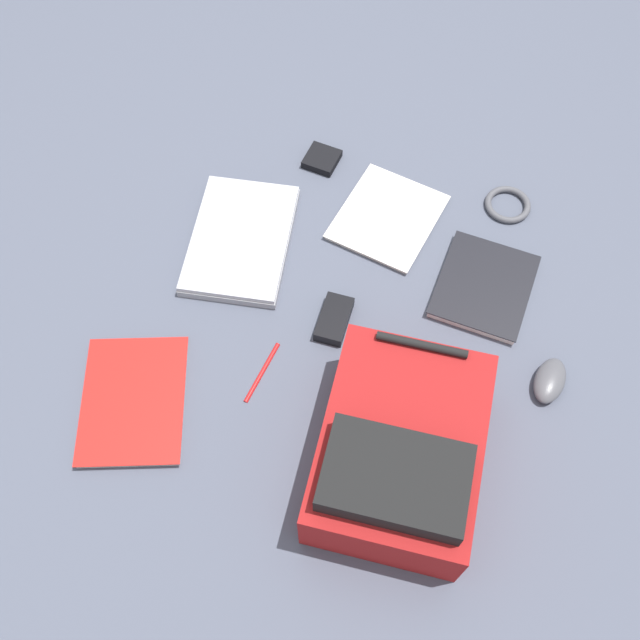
# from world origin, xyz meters

# --- Properties ---
(ground_plane) EXTENTS (3.34, 3.34, 0.00)m
(ground_plane) POSITION_xyz_m (0.00, 0.00, 0.00)
(ground_plane) COLOR #4C5160
(backpack) EXTENTS (0.31, 0.41, 0.20)m
(backpack) POSITION_xyz_m (0.16, -0.30, 0.09)
(backpack) COLOR maroon
(backpack) RESTS_ON ground_plane
(laptop) EXTENTS (0.24, 0.33, 0.03)m
(laptop) POSITION_xyz_m (-0.27, 0.15, 0.02)
(laptop) COLOR #929296
(laptop) RESTS_ON ground_plane
(book_comic) EXTENTS (0.27, 0.32, 0.02)m
(book_comic) POSITION_xyz_m (-0.38, -0.27, 0.01)
(book_comic) COLOR silver
(book_comic) RESTS_ON ground_plane
(book_red) EXTENTS (0.24, 0.26, 0.02)m
(book_red) POSITION_xyz_m (0.29, 0.14, 0.01)
(book_red) COLOR silver
(book_red) RESTS_ON ground_plane
(book_manual) EXTENTS (0.28, 0.30, 0.01)m
(book_manual) POSITION_xyz_m (0.05, 0.29, 0.01)
(book_manual) COLOR silver
(book_manual) RESTS_ON ground_plane
(computer_mouse) EXTENTS (0.08, 0.12, 0.03)m
(computer_mouse) POSITION_xyz_m (0.45, -0.06, 0.02)
(computer_mouse) COLOR #4C4C51
(computer_mouse) RESTS_ON ground_plane
(cable_coil) EXTENTS (0.11, 0.11, 0.02)m
(cable_coil) POSITION_xyz_m (0.33, 0.39, 0.01)
(cable_coil) COLOR #4C4C51
(cable_coil) RESTS_ON ground_plane
(power_brick) EXTENTS (0.07, 0.12, 0.03)m
(power_brick) POSITION_xyz_m (-0.02, -0.01, 0.01)
(power_brick) COLOR black
(power_brick) RESTS_ON ground_plane
(pen_black) EXTENTS (0.04, 0.15, 0.01)m
(pen_black) POSITION_xyz_m (-0.14, -0.15, 0.00)
(pen_black) COLOR red
(pen_black) RESTS_ON ground_plane
(earbud_pouch) EXTENTS (0.09, 0.09, 0.02)m
(earbud_pouch) POSITION_xyz_m (-0.13, 0.43, 0.01)
(earbud_pouch) COLOR black
(earbud_pouch) RESTS_ON ground_plane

